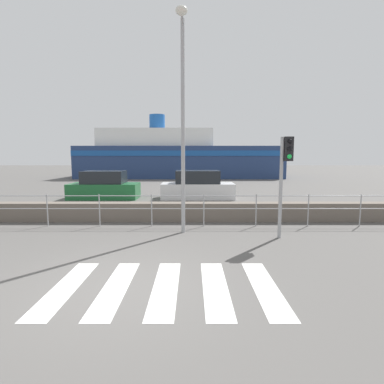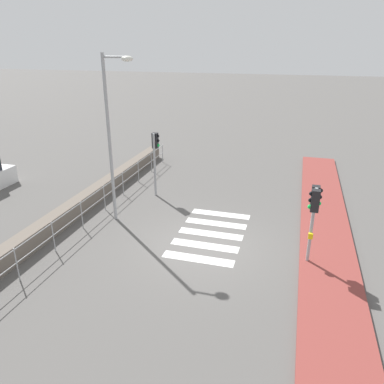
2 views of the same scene
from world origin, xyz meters
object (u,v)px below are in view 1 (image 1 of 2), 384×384
Objects in this scene: traffic_light_far at (284,164)px; parked_car_white at (197,187)px; parked_car_green at (103,187)px; streetlamp at (182,103)px; ferry_boat at (175,157)px.

traffic_light_far is 0.72× the size of parked_car_white.
streetlamp is at bearing -59.31° from parked_car_green.
traffic_light_far is 27.56m from ferry_boat.
ferry_boat is at bearing 93.52° from streetlamp.
parked_car_green is (-3.04, -18.85, -1.66)m from ferry_boat.
ferry_boat is 5.57× the size of parked_car_white.
parked_car_white reaches higher than parked_car_green.
streetlamp is at bearing -86.48° from ferry_boat.
traffic_light_far reaches higher than parked_car_green.
ferry_boat is (-1.64, 26.75, -1.57)m from streetlamp.
traffic_light_far is at bearing -80.46° from ferry_boat.
parked_car_white is (-2.33, 8.33, -1.46)m from traffic_light_far.
streetlamp reaches higher than parked_car_white.
ferry_boat is 19.16m from parked_car_green.
parked_car_white is at bearing -0.00° from parked_car_green.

